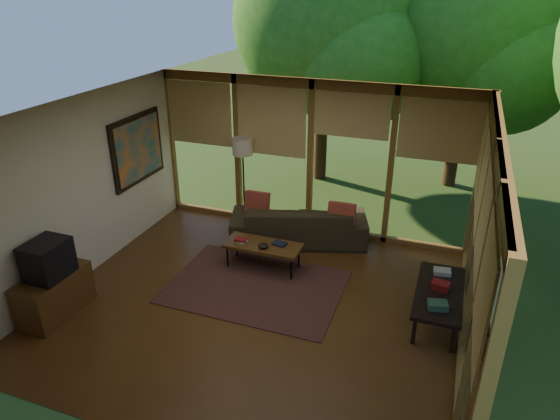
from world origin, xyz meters
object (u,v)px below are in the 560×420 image
at_px(floor_lamp, 243,151).
at_px(coffee_table, 263,246).
at_px(side_console, 439,294).
at_px(sofa, 299,223).
at_px(television, 48,259).
at_px(media_cabinet, 54,294).

xyz_separation_m(floor_lamp, coffee_table, (0.91, -1.36, -1.01)).
distance_m(floor_lamp, side_console, 4.12).
xyz_separation_m(sofa, side_console, (2.43, -1.50, 0.07)).
bearing_deg(side_console, television, -161.46).
relative_size(television, coffee_table, 0.46).
distance_m(television, coffee_table, 3.03).
height_order(sofa, coffee_table, sofa).
bearing_deg(television, media_cabinet, 180.00).
distance_m(media_cabinet, floor_lamp, 3.81).
xyz_separation_m(floor_lamp, side_console, (3.58, -1.79, -1.00)).
relative_size(sofa, floor_lamp, 1.40).
bearing_deg(media_cabinet, television, 0.00).
bearing_deg(coffee_table, side_console, -9.11).
xyz_separation_m(sofa, television, (-2.42, -3.13, 0.51)).
bearing_deg(coffee_table, media_cabinet, -137.02).
relative_size(media_cabinet, floor_lamp, 0.61).
distance_m(sofa, coffee_table, 1.10).
bearing_deg(floor_lamp, coffee_table, -56.14).
height_order(floor_lamp, side_console, floor_lamp).
distance_m(sofa, side_console, 2.86).
distance_m(sofa, media_cabinet, 3.97).
bearing_deg(floor_lamp, television, -110.44).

